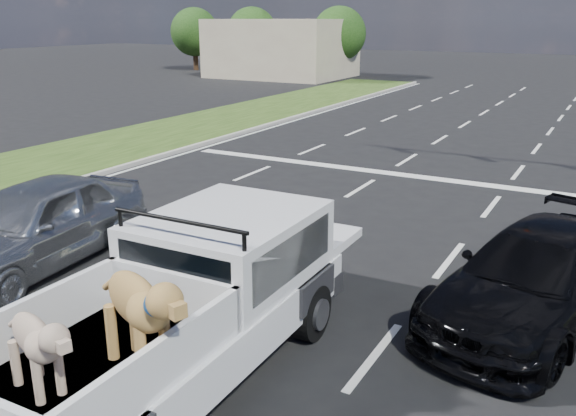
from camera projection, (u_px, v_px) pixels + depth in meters
name	position (u px, v px, depth m)	size (l,w,h in m)	color
ground	(266.00, 327.00, 9.23)	(160.00, 160.00, 0.00)	black
road_markings	(405.00, 211.00, 14.72)	(17.75, 60.00, 0.01)	silver
grass_median_left	(54.00, 162.00, 19.53)	(5.00, 60.00, 0.10)	#253C12
curb_left	(111.00, 170.00, 18.40)	(0.15, 60.00, 0.14)	#A19C93
building_left	(282.00, 48.00, 47.89)	(10.00, 8.00, 4.40)	#C0B593
tree_far_a	(195.00, 32.00, 53.84)	(4.20, 4.20, 5.40)	#332114
tree_far_b	(252.00, 33.00, 51.08)	(4.20, 4.20, 5.40)	#332114
tree_far_c	(339.00, 34.00, 47.39)	(4.20, 4.20, 5.40)	#332114
pickup_truck	(182.00, 308.00, 7.57)	(2.35, 5.86, 2.19)	black
silver_sedan	(35.00, 224.00, 11.32)	(1.94, 4.81, 1.64)	#ABADB2
black_coupe	(538.00, 277.00, 9.22)	(2.02, 4.97, 1.44)	black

